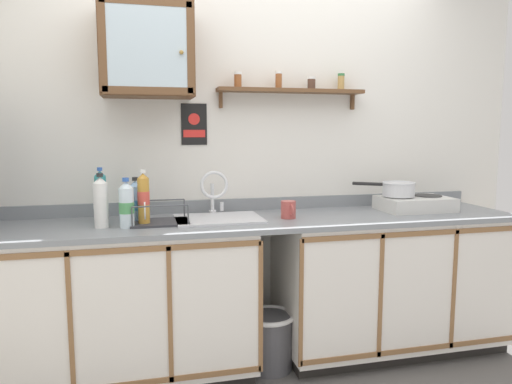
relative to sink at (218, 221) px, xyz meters
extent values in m
cube|color=silver|center=(0.29, 0.30, 0.44)|extent=(3.79, 0.05, 2.69)
cube|color=black|center=(-0.56, -0.01, -0.86)|extent=(1.43, 0.57, 0.08)
cube|color=silver|center=(-0.56, -0.04, -0.42)|extent=(1.46, 0.63, 0.80)
cube|color=brown|center=(-0.56, -0.36, -0.06)|extent=(1.46, 0.01, 0.03)
cube|color=brown|center=(-0.80, -0.36, -0.42)|extent=(0.02, 0.01, 0.74)
cube|color=brown|center=(-0.31, -0.36, -0.42)|extent=(0.02, 0.01, 0.74)
cube|color=brown|center=(0.17, -0.36, -0.42)|extent=(0.02, 0.01, 0.74)
cube|color=black|center=(1.13, -0.01, -0.86)|extent=(1.43, 0.57, 0.08)
cube|color=silver|center=(1.13, -0.04, -0.42)|extent=(1.46, 0.63, 0.80)
cube|color=brown|center=(1.13, -0.36, -0.06)|extent=(1.46, 0.01, 0.03)
cube|color=brown|center=(1.13, -0.36, -0.77)|extent=(1.46, 0.01, 0.03)
cube|color=brown|center=(0.40, -0.36, -0.42)|extent=(0.02, 0.01, 0.74)
cube|color=brown|center=(0.89, -0.36, -0.42)|extent=(0.02, 0.01, 0.74)
cube|color=brown|center=(1.38, -0.36, -0.42)|extent=(0.02, 0.01, 0.74)
cube|color=gray|center=(0.29, -0.04, 0.00)|extent=(3.15, 0.66, 0.03)
cube|color=gray|center=(0.29, 0.27, 0.05)|extent=(3.15, 0.02, 0.08)
cube|color=silver|center=(0.00, -0.02, 0.02)|extent=(0.51, 0.38, 0.01)
cube|color=slate|center=(0.00, -0.02, -0.09)|extent=(0.43, 0.30, 0.01)
cube|color=slate|center=(0.00, 0.14, -0.04)|extent=(0.43, 0.01, 0.11)
cube|color=slate|center=(0.00, -0.18, -0.04)|extent=(0.43, 0.01, 0.11)
cylinder|color=#4C4C51|center=(0.00, -0.02, -0.09)|extent=(0.04, 0.04, 0.01)
cylinder|color=silver|center=(0.00, 0.19, 0.02)|extent=(0.05, 0.05, 0.02)
cylinder|color=silver|center=(0.00, 0.19, 0.12)|extent=(0.02, 0.02, 0.17)
torus|color=silver|center=(0.00, 0.11, 0.21)|extent=(0.17, 0.02, 0.17)
cylinder|color=silver|center=(0.06, 0.19, 0.06)|extent=(0.02, 0.02, 0.05)
cube|color=silver|center=(1.31, 0.00, 0.06)|extent=(0.45, 0.32, 0.09)
cylinder|color=#2D2D2D|center=(1.21, 0.02, 0.11)|extent=(0.18, 0.18, 0.01)
cylinder|color=#2D2D2D|center=(1.42, 0.02, 0.11)|extent=(0.18, 0.18, 0.01)
cylinder|color=black|center=(1.21, -0.14, 0.06)|extent=(0.03, 0.02, 0.03)
cylinder|color=black|center=(1.42, -0.14, 0.06)|extent=(0.03, 0.02, 0.03)
cylinder|color=silver|center=(1.21, 0.02, 0.15)|extent=(0.21, 0.21, 0.09)
torus|color=silver|center=(1.21, 0.02, 0.20)|extent=(0.21, 0.21, 0.01)
cylinder|color=black|center=(1.04, 0.13, 0.18)|extent=(0.18, 0.13, 0.02)
cylinder|color=white|center=(-0.65, -0.10, 0.13)|extent=(0.08, 0.08, 0.24)
cone|color=white|center=(-0.65, -0.10, 0.27)|extent=(0.07, 0.07, 0.03)
cylinder|color=#262626|center=(-0.65, -0.10, 0.30)|extent=(0.03, 0.03, 0.02)
cylinder|color=white|center=(-0.65, -0.10, 0.15)|extent=(0.08, 0.08, 0.07)
cylinder|color=silver|center=(-0.52, -0.13, 0.12)|extent=(0.08, 0.08, 0.22)
cone|color=silver|center=(-0.52, -0.13, 0.25)|extent=(0.08, 0.08, 0.04)
cylinder|color=#2D59B2|center=(-0.52, -0.13, 0.27)|extent=(0.04, 0.04, 0.02)
cylinder|color=#4C9959|center=(-0.52, -0.13, 0.12)|extent=(0.08, 0.08, 0.06)
cylinder|color=gold|center=(-0.43, -0.08, 0.14)|extent=(0.06, 0.06, 0.26)
cone|color=gold|center=(-0.43, -0.08, 0.29)|extent=(0.06, 0.06, 0.03)
cylinder|color=white|center=(-0.43, -0.08, 0.31)|extent=(0.03, 0.03, 0.02)
cylinder|color=#D84C3F|center=(-0.43, -0.08, 0.17)|extent=(0.07, 0.07, 0.07)
cylinder|color=#8CB7E0|center=(-0.47, 0.02, 0.12)|extent=(0.07, 0.07, 0.21)
cone|color=#8CB7E0|center=(-0.47, 0.02, 0.24)|extent=(0.07, 0.07, 0.03)
cylinder|color=#262626|center=(-0.47, 0.02, 0.26)|extent=(0.03, 0.03, 0.02)
cylinder|color=#3F8CCC|center=(-0.47, 0.02, 0.11)|extent=(0.07, 0.07, 0.06)
cylinder|color=teal|center=(-0.67, 0.07, 0.15)|extent=(0.06, 0.06, 0.27)
cone|color=teal|center=(-0.67, 0.07, 0.29)|extent=(0.06, 0.06, 0.03)
cylinder|color=#2D59B2|center=(-0.67, 0.07, 0.32)|extent=(0.03, 0.03, 0.02)
cylinder|color=#4C9959|center=(-0.67, 0.07, 0.14)|extent=(0.07, 0.07, 0.07)
cube|color=#333338|center=(-0.34, -0.06, 0.02)|extent=(0.33, 0.25, 0.01)
cylinder|color=#4C4F54|center=(-0.49, -0.17, 0.08)|extent=(0.01, 0.01, 0.11)
cylinder|color=#4C4F54|center=(-0.19, -0.17, 0.08)|extent=(0.01, 0.01, 0.11)
cylinder|color=#4C4F54|center=(-0.49, 0.06, 0.08)|extent=(0.01, 0.01, 0.11)
cylinder|color=#4C4F54|center=(-0.19, 0.06, 0.08)|extent=(0.01, 0.01, 0.11)
cylinder|color=#4C4F54|center=(-0.34, -0.17, 0.13)|extent=(0.30, 0.01, 0.01)
cylinder|color=#4C4F54|center=(-0.34, 0.06, 0.13)|extent=(0.30, 0.01, 0.01)
cylinder|color=white|center=(-0.42, -0.06, 0.10)|extent=(0.01, 0.16, 0.16)
cylinder|color=#B24C47|center=(0.42, -0.07, 0.07)|extent=(0.09, 0.09, 0.10)
torus|color=#B24C47|center=(0.42, -0.12, 0.07)|extent=(0.01, 0.07, 0.07)
cube|color=brown|center=(-0.38, 0.13, 0.99)|extent=(0.52, 0.29, 0.53)
cube|color=silver|center=(-0.38, -0.02, 0.99)|extent=(0.43, 0.01, 0.43)
cube|color=brown|center=(-0.62, -0.02, 0.99)|extent=(0.04, 0.01, 0.50)
cube|color=brown|center=(-0.15, -0.02, 0.99)|extent=(0.04, 0.01, 0.50)
cube|color=brown|center=(-0.38, -0.02, 1.23)|extent=(0.49, 0.01, 0.04)
cube|color=brown|center=(-0.38, -0.02, 0.76)|extent=(0.49, 0.01, 0.04)
sphere|color=olive|center=(-0.20, -0.04, 0.97)|extent=(0.02, 0.02, 0.02)
cube|color=brown|center=(0.52, 0.21, 0.79)|extent=(0.96, 0.14, 0.02)
cube|color=brown|center=(0.07, 0.26, 0.73)|extent=(0.02, 0.03, 0.10)
cube|color=brown|center=(0.97, 0.26, 0.73)|extent=(0.02, 0.03, 0.10)
cylinder|color=brown|center=(0.16, 0.19, 0.84)|extent=(0.05, 0.05, 0.08)
cylinder|color=white|center=(0.16, 0.19, 0.89)|extent=(0.05, 0.05, 0.02)
cylinder|color=brown|center=(0.43, 0.20, 0.85)|extent=(0.04, 0.04, 0.09)
cylinder|color=white|center=(0.43, 0.20, 0.90)|extent=(0.04, 0.04, 0.02)
cylinder|color=#4C3326|center=(0.65, 0.20, 0.83)|extent=(0.05, 0.05, 0.06)
cylinder|color=white|center=(0.65, 0.20, 0.87)|extent=(0.05, 0.05, 0.02)
cylinder|color=tan|center=(0.87, 0.22, 0.85)|extent=(0.04, 0.04, 0.09)
cylinder|color=#33723F|center=(0.87, 0.22, 0.90)|extent=(0.05, 0.05, 0.02)
cube|color=black|center=(-0.10, 0.27, 0.58)|extent=(0.16, 0.01, 0.26)
cube|color=red|center=(-0.10, 0.27, 0.52)|extent=(0.14, 0.00, 0.05)
cylinder|color=red|center=(-0.10, 0.27, 0.61)|extent=(0.07, 0.00, 0.07)
cylinder|color=#4C4C51|center=(0.29, -0.13, -0.73)|extent=(0.28, 0.28, 0.33)
torus|color=white|center=(0.29, -0.13, -0.57)|extent=(0.31, 0.31, 0.03)
camera|label=1|loc=(-0.44, -2.77, 0.53)|focal=33.39mm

